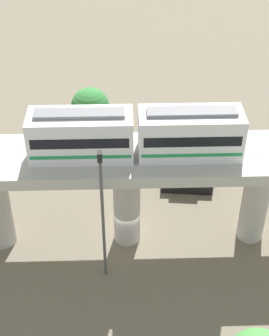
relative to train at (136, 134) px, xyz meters
name	(u,v)px	position (x,y,z in m)	size (l,w,h in m)	color
ground_plane	(127,238)	(0.00, 0.62, -9.18)	(120.00, 120.00, 0.00)	#706654
viaduct	(126,177)	(0.00, 0.62, -3.42)	(5.20, 28.00, 7.65)	#B7B2AA
train	(136,134)	(0.00, 0.00, 0.00)	(2.64, 13.55, 3.24)	white
parked_car_blue	(216,137)	(12.09, -7.89, -8.44)	(2.69, 4.49, 1.76)	#284CB7
parked_car_white	(56,153)	(9.98, 6.75, -8.44)	(2.75, 4.51, 1.76)	white
parked_car_black	(187,180)	(5.72, -4.43, -8.44)	(2.25, 4.37, 1.76)	black
tree_mid_lot	(90,107)	(13.76, 3.74, -5.98)	(3.54, 3.54, 4.98)	brown
signal_post	(103,212)	(-3.40, 2.16, -3.53)	(0.44, 0.28, 10.25)	#4C4C51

